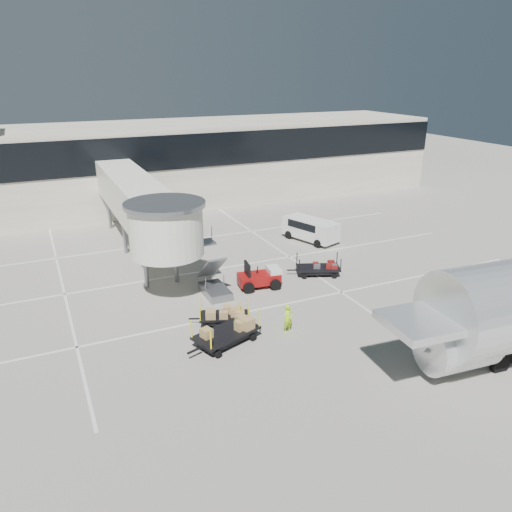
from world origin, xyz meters
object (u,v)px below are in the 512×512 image
object	(u,v)px
suitcase_cart	(318,269)
minivan	(309,228)
baggage_tug	(260,278)
box_cart_far	(227,333)
ground_worker	(288,319)
box_cart_near	(222,316)

from	to	relation	value
suitcase_cart	minivan	distance (m)	7.50
baggage_tug	suitcase_cart	size ratio (longest dim) A/B	0.79
box_cart_far	ground_worker	distance (m)	3.43
box_cart_near	minivan	world-z (taller)	minivan
box_cart_near	minivan	size ratio (longest dim) A/B	0.66
suitcase_cart	ground_worker	xyz separation A→B (m)	(-5.63, -6.15, 0.33)
minivan	ground_worker	bearing A→B (deg)	-143.58
baggage_tug	box_cart_far	world-z (taller)	baggage_tug
baggage_tug	minivan	bearing A→B (deg)	49.98
box_cart_near	box_cart_far	size ratio (longest dim) A/B	0.80
box_cart_far	ground_worker	xyz separation A→B (m)	(3.41, -0.27, 0.22)
box_cart_near	ground_worker	world-z (taller)	ground_worker
box_cart_near	box_cart_far	xyz separation A→B (m)	(-0.51, -1.99, 0.08)
box_cart_far	minivan	xyz separation A→B (m)	(12.26, 12.62, 0.48)
minivan	suitcase_cart	bearing A→B (deg)	-134.68
box_cart_far	minivan	size ratio (longest dim) A/B	0.83
box_cart_near	ground_worker	bearing A→B (deg)	-15.92
suitcase_cart	minivan	world-z (taller)	minivan
box_cart_far	ground_worker	world-z (taller)	box_cart_far
baggage_tug	box_cart_far	xyz separation A→B (m)	(-4.57, -5.73, -0.05)
suitcase_cart	minivan	xyz separation A→B (m)	(3.23, 6.75, 0.59)
baggage_tug	box_cart_near	size ratio (longest dim) A/B	0.85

